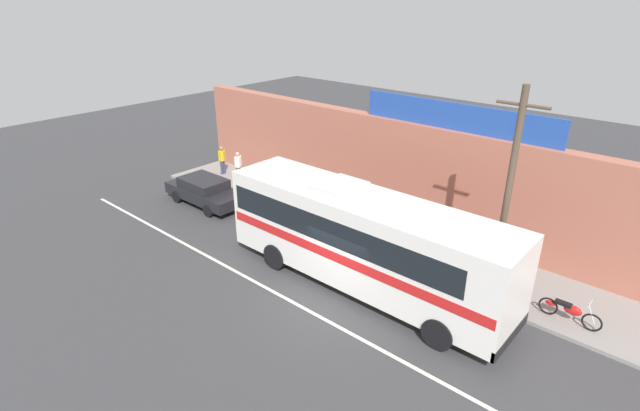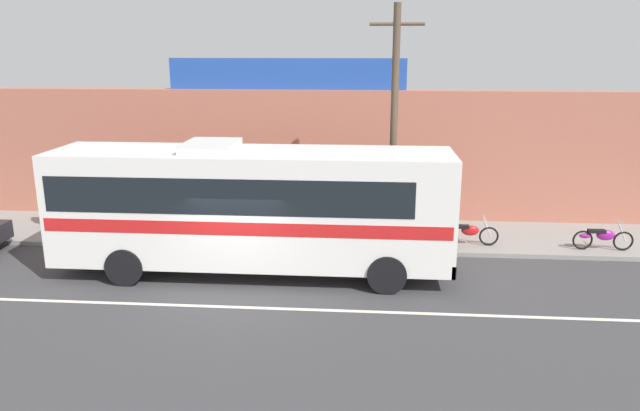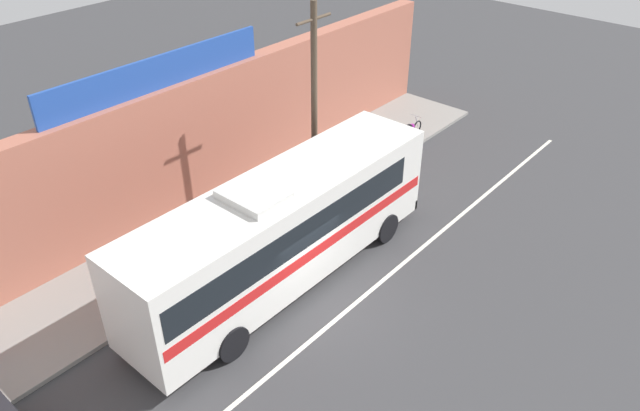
% 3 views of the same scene
% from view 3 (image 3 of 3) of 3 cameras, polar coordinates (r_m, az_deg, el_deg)
% --- Properties ---
extents(ground_plane, '(70.00, 70.00, 0.00)m').
position_cam_3_polar(ground_plane, '(18.60, -0.07, -9.24)').
color(ground_plane, '#3A3A3D').
extents(sidewalk_slab, '(30.00, 3.60, 0.14)m').
position_cam_3_polar(sidewalk_slab, '(21.56, -10.57, -2.82)').
color(sidewalk_slab, gray).
rests_on(sidewalk_slab, ground_plane).
extents(storefront_facade, '(30.00, 0.70, 4.80)m').
position_cam_3_polar(storefront_facade, '(21.86, -14.82, 4.35)').
color(storefront_facade, '#B26651').
rests_on(storefront_facade, ground_plane).
extents(storefront_billboard, '(8.53, 0.12, 1.10)m').
position_cam_3_polar(storefront_billboard, '(20.89, -14.95, 11.93)').
color(storefront_billboard, '#234CAD').
rests_on(storefront_billboard, storefront_facade).
extents(road_center_stripe, '(30.00, 0.14, 0.01)m').
position_cam_3_polar(road_center_stripe, '(18.23, 1.86, -10.34)').
color(road_center_stripe, silver).
rests_on(road_center_stripe, ground_plane).
extents(intercity_bus, '(11.08, 2.66, 3.78)m').
position_cam_3_polar(intercity_bus, '(18.24, -3.60, -1.98)').
color(intercity_bus, white).
rests_on(intercity_bus, ground_plane).
extents(utility_pole, '(1.60, 0.22, 7.39)m').
position_cam_3_polar(utility_pole, '(21.22, -0.54, 9.35)').
color(utility_pole, brown).
rests_on(utility_pole, sidewalk_slab).
extents(motorcycle_purple, '(1.95, 0.56, 0.94)m').
position_cam_3_polar(motorcycle_purple, '(24.61, 2.69, 4.03)').
color(motorcycle_purple, black).
rests_on(motorcycle_purple, sidewalk_slab).
extents(motorcycle_red, '(1.85, 0.56, 0.94)m').
position_cam_3_polar(motorcycle_red, '(27.54, 8.37, 7.05)').
color(motorcycle_red, black).
rests_on(motorcycle_red, sidewalk_slab).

